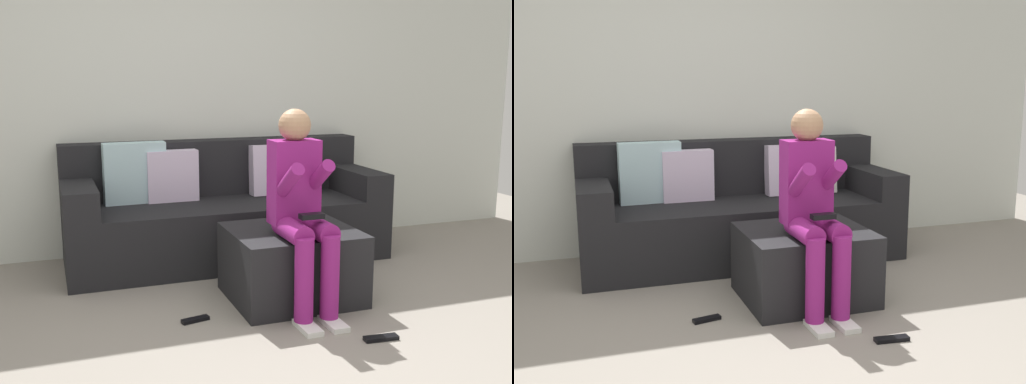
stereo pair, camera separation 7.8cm
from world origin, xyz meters
TOP-DOWN VIEW (x-y plane):
  - ground_plane at (0.00, 0.00)m, footprint 8.29×8.29m
  - wall_back at (0.00, 2.33)m, footprint 6.38×0.10m
  - couch_sectional at (0.24, 1.92)m, footprint 2.40×0.85m
  - ottoman at (0.39, 0.91)m, footprint 0.78×0.69m
  - person_seated at (0.36, 0.71)m, footprint 0.29×0.61m
  - remote_near_ottoman at (0.60, 0.17)m, footprint 0.19×0.07m
  - remote_by_storage_bin at (-0.28, 0.75)m, footprint 0.17×0.08m

SIDE VIEW (x-z plane):
  - ground_plane at x=0.00m, z-range 0.00..0.00m
  - remote_near_ottoman at x=0.60m, z-range 0.00..0.02m
  - remote_by_storage_bin at x=-0.28m, z-range 0.00..0.02m
  - ottoman at x=0.39m, z-range 0.00..0.45m
  - couch_sectional at x=0.24m, z-range -0.11..0.81m
  - person_seated at x=0.36m, z-range 0.05..1.26m
  - wall_back at x=0.00m, z-range 0.00..2.53m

